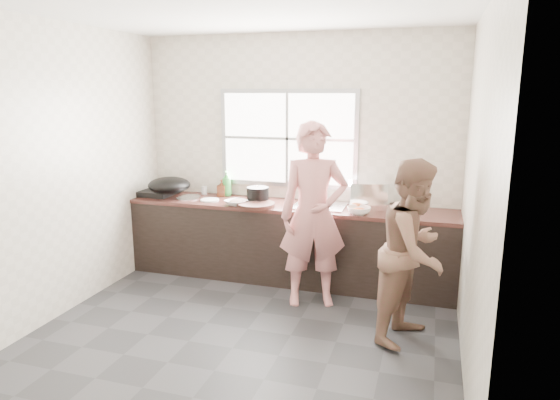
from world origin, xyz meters
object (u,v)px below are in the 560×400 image
(bowl_crabs, at_px, (359,211))
(glass_jar, at_px, (204,190))
(cutting_board, at_px, (256,205))
(bottle_green, at_px, (227,183))
(dish_rack, at_px, (368,195))
(bowl_mince, at_px, (236,203))
(pot_lid_right, at_px, (188,198))
(black_pot, at_px, (258,195))
(burner, at_px, (157,192))
(woman, at_px, (313,221))
(pot_lid_left, at_px, (191,197))
(person_side, at_px, (414,251))
(plate_food, at_px, (210,200))
(bowl_held, at_px, (326,204))
(bottle_brown_tall, at_px, (222,189))
(wok, at_px, (169,185))
(bottle_brown_short, at_px, (257,194))

(bowl_crabs, distance_m, glass_jar, 1.97)
(cutting_board, height_order, glass_jar, glass_jar)
(bottle_green, bearing_deg, dish_rack, -5.56)
(bowl_mince, relative_size, pot_lid_right, 0.89)
(black_pot, distance_m, burner, 1.30)
(woman, relative_size, pot_lid_left, 7.30)
(woman, height_order, person_side, woman)
(bowl_mince, height_order, black_pot, black_pot)
(glass_jar, xyz_separation_m, pot_lid_right, (-0.07, -0.29, -0.04))
(plate_food, bearing_deg, pot_lid_left, 159.63)
(bowl_mince, relative_size, dish_rack, 0.60)
(bowl_crabs, distance_m, pot_lid_right, 2.00)
(black_pot, relative_size, pot_lid_left, 1.05)
(person_side, bearing_deg, pot_lid_left, 89.64)
(bowl_mince, bearing_deg, dish_rack, 10.78)
(person_side, relative_size, black_pot, 6.37)
(pot_lid_left, bearing_deg, black_pot, -3.01)
(woman, height_order, black_pot, woman)
(bowl_held, height_order, glass_jar, glass_jar)
(woman, xyz_separation_m, dish_rack, (0.44, 0.61, 0.16))
(woman, xyz_separation_m, cutting_board, (-0.72, 0.34, 0.04))
(black_pot, relative_size, plate_food, 1.16)
(bottle_green, height_order, pot_lid_left, bottle_green)
(black_pot, height_order, burner, black_pot)
(bottle_brown_tall, xyz_separation_m, burner, (-0.78, -0.16, -0.06))
(bottle_brown_tall, height_order, wok, wok)
(person_side, height_order, bottle_brown_short, person_side)
(black_pot, bearing_deg, bottle_brown_tall, 158.73)
(bottle_brown_tall, height_order, burner, bottle_brown_tall)
(person_side, relative_size, bottle_brown_tall, 8.58)
(bowl_mince, height_order, bowl_crabs, bowl_crabs)
(bowl_crabs, bearing_deg, plate_food, 176.17)
(person_side, distance_m, bowl_crabs, 1.00)
(bowl_crabs, bearing_deg, black_pot, 171.09)
(woman, relative_size, black_pot, 6.92)
(plate_food, bearing_deg, glass_jar, 124.78)
(bottle_green, bearing_deg, black_pot, -27.39)
(glass_jar, distance_m, burner, 0.57)
(dish_rack, bearing_deg, woman, -139.79)
(glass_jar, relative_size, burner, 0.23)
(bowl_held, distance_m, bottle_brown_short, 0.80)
(person_side, relative_size, dish_rack, 4.07)
(bowl_mince, distance_m, black_pot, 0.27)
(glass_jar, bearing_deg, pot_lid_right, -103.84)
(bowl_mince, relative_size, glass_jar, 2.40)
(bowl_held, bearing_deg, bottle_brown_short, 177.12)
(wok, bearing_deg, bottle_brown_tall, 26.48)
(woman, relative_size, wok, 3.48)
(pot_lid_right, bearing_deg, burner, 169.01)
(cutting_board, height_order, plate_food, cutting_board)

